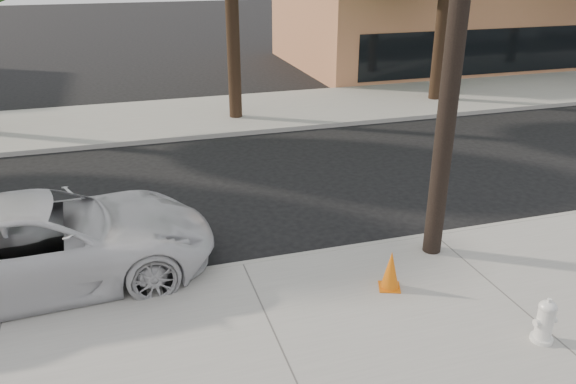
% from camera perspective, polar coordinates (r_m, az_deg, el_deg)
% --- Properties ---
extents(ground, '(120.00, 120.00, 0.00)m').
position_cam_1_polar(ground, '(12.41, -6.75, -3.05)').
color(ground, black).
rests_on(ground, ground).
extents(near_sidewalk, '(90.00, 4.40, 0.15)m').
position_cam_1_polar(near_sidewalk, '(8.79, -1.35, -14.61)').
color(near_sidewalk, gray).
rests_on(near_sidewalk, ground).
extents(far_sidewalk, '(90.00, 5.00, 0.15)m').
position_cam_1_polar(far_sidewalk, '(20.31, -11.29, 7.41)').
color(far_sidewalk, gray).
rests_on(far_sidewalk, ground).
extents(curb_near, '(90.00, 0.12, 0.16)m').
position_cam_1_polar(curb_near, '(10.56, -4.62, -7.54)').
color(curb_near, '#9E9B93').
rests_on(curb_near, ground).
extents(building_main, '(18.00, 10.00, 4.00)m').
position_cam_1_polar(building_main, '(32.54, 17.06, 16.18)').
color(building_main, '#C17850').
rests_on(building_main, ground).
extents(utility_pole, '(1.40, 0.34, 9.00)m').
position_cam_1_polar(utility_pole, '(9.94, 17.05, 17.87)').
color(utility_pole, black).
rests_on(utility_pole, near_sidewalk).
extents(police_cruiser, '(6.05, 3.09, 1.64)m').
position_cam_1_polar(police_cruiser, '(10.65, -23.61, -4.76)').
color(police_cruiser, silver).
rests_on(police_cruiser, ground).
extents(fire_hydrant, '(0.35, 0.33, 0.68)m').
position_cam_1_polar(fire_hydrant, '(9.23, 24.64, -11.90)').
color(fire_hydrant, white).
rests_on(fire_hydrant, near_sidewalk).
extents(traffic_cone, '(0.47, 0.47, 0.70)m').
position_cam_1_polar(traffic_cone, '(9.76, 10.39, -7.85)').
color(traffic_cone, orange).
rests_on(traffic_cone, near_sidewalk).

